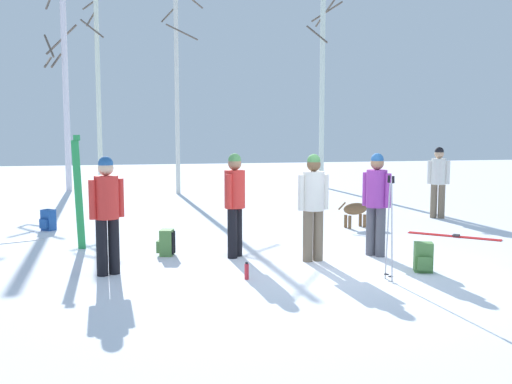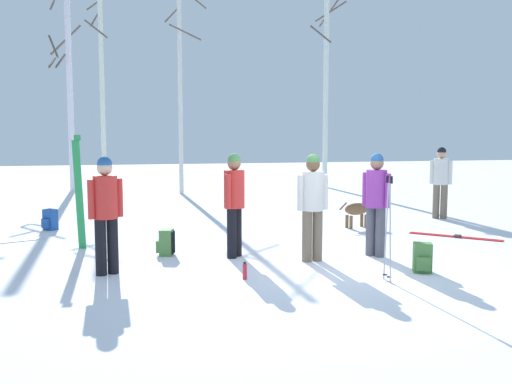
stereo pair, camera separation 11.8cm
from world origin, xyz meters
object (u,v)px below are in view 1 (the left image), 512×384
Objects in this scene: person_3 at (107,208)px; dog at (357,210)px; person_2 at (438,178)px; birch_tree_3 at (98,84)px; person_0 at (313,200)px; ski_pair_lying_0 at (454,236)px; person_1 at (235,198)px; person_4 at (376,198)px; ski_pair_planted_1 at (78,193)px; birch_tree_4 at (177,81)px; backpack_0 at (48,220)px; birch_tree_2 at (64,77)px; water_bottle_0 at (247,271)px; backpack_2 at (423,258)px; birch_tree_5 at (322,89)px; ski_poles_0 at (390,225)px; backpack_1 at (166,243)px.

dog is (5.19, 2.98, -0.59)m from person_3.
birch_tree_3 reaches higher than person_2.
ski_pair_lying_0 is at bearing 21.51° from person_0.
person_1 is 1.00× the size of person_4.
ski_pair_planted_1 reaches higher than person_2.
birch_tree_4 is at bearing 115.74° from ski_pair_lying_0.
person_0 is 6.08m from backpack_0.
birch_tree_4 reaches higher than person_0.
birch_tree_2 is (-9.23, 8.95, 3.00)m from person_2.
person_2 is 13.20m from birch_tree_2.
person_1 and person_3 have the same top height.
water_bottle_0 is at bearing -154.84° from ski_pair_lying_0.
birch_tree_4 is at bearing 73.21° from ski_pair_planted_1.
backpack_2 is at bearing -130.80° from ski_pair_lying_0.
backpack_0 is at bearing 145.03° from person_4.
person_3 is at bearing -82.83° from birch_tree_2.
ski_pair_planted_1 is 2.44m from backpack_0.
backpack_0 is 5.85m from water_bottle_0.
person_2 is at bearing 46.63° from person_4.
backpack_0 is (-4.47, 4.05, -0.77)m from person_0.
water_bottle_0 is at bearing -114.59° from birch_tree_5.
person_4 is (1.15, 0.12, 0.00)m from person_0.
ski_poles_0 reaches higher than backpack_0.
birch_tree_4 reaches higher than water_bottle_0.
birch_tree_5 is (0.06, 8.19, 2.70)m from person_2.
birch_tree_2 reaches higher than backpack_1.
person_1 is 2.14m from person_3.
ski_poles_0 is at bearing -108.23° from dog.
person_1 is 3.09m from backpack_2.
birch_tree_2 is (-5.39, 13.96, 3.20)m from ski_poles_0.
backpack_0 is at bearing 122.98° from water_bottle_0.
person_4 reaches higher than ski_pair_lying_0.
ski_pair_planted_1 is (-4.84, 1.75, 0.02)m from person_4.
backpack_2 is at bearing -11.70° from person_3.
ski_pair_lying_0 is (6.60, 1.48, -0.97)m from person_3.
birch_tree_2 is at bearing 114.14° from backpack_2.
person_1 and person_4 have the same top height.
ski_poles_0 is at bearing -46.85° from backpack_0.
backpack_0 is 12.38m from birch_tree_5.
backpack_1 is 1.00× the size of backpack_2.
birch_tree_3 is (0.06, 10.35, 2.75)m from ski_pair_planted_1.
birch_tree_3 is (-3.63, 12.22, 2.78)m from person_0.
birch_tree_5 reaches higher than ski_pair_lying_0.
backpack_0 is at bearing 133.15° from ski_poles_0.
dog is at bearing 72.25° from person_4.
birch_tree_5 is (6.77, 10.85, 3.47)m from backpack_1.
birch_tree_3 is at bearing 106.55° from person_0.
person_2 is at bearing -44.11° from birch_tree_2.
person_2 is at bearing -51.87° from birch_tree_4.
birch_tree_4 is (3.73, -1.94, -0.20)m from birch_tree_2.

